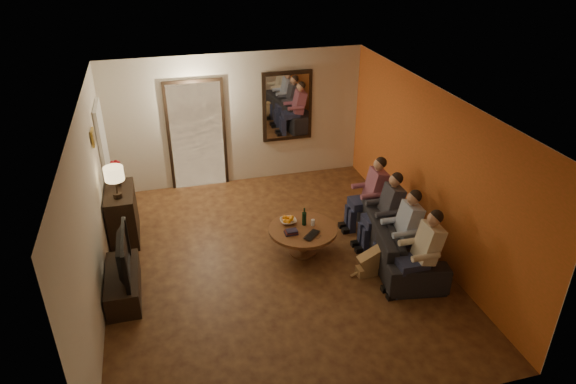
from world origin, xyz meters
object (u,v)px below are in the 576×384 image
object	(u,v)px
tv	(118,255)
laptop	(314,236)
tv_stand	(123,284)
person_a	(423,255)
sofa	(399,237)
wine_bottle	(304,216)
person_d	(371,196)
coffee_table	(303,240)
person_c	(386,213)
dresser	(122,215)
dog	(374,258)
bowl	(288,221)
person_b	(403,233)
table_lamp	(115,182)

from	to	relation	value
tv	laptop	distance (m)	2.86
tv_stand	person_a	size ratio (longest dim) A/B	0.96
sofa	wine_bottle	distance (m)	1.52
person_d	coffee_table	size ratio (longest dim) A/B	1.11
person_c	wine_bottle	distance (m)	1.32
dresser	dog	bearing A→B (deg)	-29.15
dresser	bowl	size ratio (longest dim) A/B	3.79
person_b	person_c	bearing A→B (deg)	90.00
person_d	laptop	distance (m)	1.45
tv	coffee_table	bearing A→B (deg)	-82.28
tv	dog	xyz separation A→B (m)	(3.61, -0.44, -0.41)
person_a	laptop	xyz separation A→B (m)	(-1.25, 1.06, -0.14)
dresser	person_c	world-z (taller)	person_c
person_b	person_a	bearing A→B (deg)	-90.00
person_c	person_d	xyz separation A→B (m)	(0.00, 0.60, 0.00)
person_c	laptop	distance (m)	1.26
sofa	dog	world-z (taller)	sofa
person_a	coffee_table	world-z (taller)	person_a
tv_stand	wine_bottle	distance (m)	2.87
laptop	dresser	bearing A→B (deg)	109.24
person_d	table_lamp	bearing A→B (deg)	172.67
person_b	bowl	world-z (taller)	person_b
wine_bottle	laptop	size ratio (longest dim) A/B	0.94
dresser	laptop	bearing A→B (deg)	-27.47
person_a	person_b	bearing A→B (deg)	90.00
person_b	person_d	world-z (taller)	same
dog	person_c	bearing A→B (deg)	51.03
person_b	wine_bottle	size ratio (longest dim) A/B	3.87
coffee_table	laptop	distance (m)	0.38
dresser	laptop	xyz separation A→B (m)	(2.85, -1.48, 0.03)
coffee_table	table_lamp	bearing A→B (deg)	160.34
tv_stand	dog	size ratio (longest dim) A/B	2.07
person_d	coffee_table	distance (m)	1.47
person_a	person_c	size ratio (longest dim) A/B	1.00
tv	bowl	size ratio (longest dim) A/B	4.03
tv	person_a	size ratio (longest dim) A/B	0.87
table_lamp	person_a	bearing A→B (deg)	-29.58
person_b	dog	bearing A→B (deg)	-171.92
laptop	dog	bearing A→B (deg)	-78.28
table_lamp	dog	xyz separation A→B (m)	(3.61, -1.80, -0.86)
person_a	dog	size ratio (longest dim) A/B	2.14
person_a	bowl	bearing A→B (deg)	134.32
table_lamp	person_b	size ratio (longest dim) A/B	0.45
tv_stand	bowl	xyz separation A→B (m)	(2.57, 0.59, 0.29)
sofa	person_c	bearing A→B (deg)	28.08
coffee_table	bowl	xyz separation A→B (m)	(-0.18, 0.22, 0.26)
coffee_table	wine_bottle	size ratio (longest dim) A/B	3.50
dresser	tv_stand	size ratio (longest dim) A/B	0.85
sofa	wine_bottle	xyz separation A→B (m)	(-1.40, 0.54, 0.28)
person_b	person_d	size ratio (longest dim) A/B	1.00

